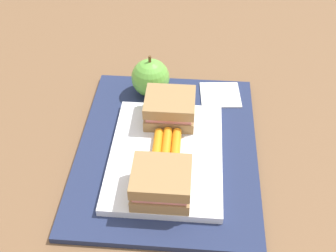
% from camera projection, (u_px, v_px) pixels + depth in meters
% --- Properties ---
extents(ground_plane, '(2.40, 2.40, 0.00)m').
position_uv_depth(ground_plane, '(167.00, 151.00, 0.69)').
color(ground_plane, brown).
extents(lunchbag_mat, '(0.36, 0.28, 0.01)m').
position_uv_depth(lunchbag_mat, '(167.00, 148.00, 0.69)').
color(lunchbag_mat, navy).
rests_on(lunchbag_mat, ground_plane).
extents(food_tray, '(0.23, 0.17, 0.01)m').
position_uv_depth(food_tray, '(166.00, 155.00, 0.66)').
color(food_tray, white).
rests_on(food_tray, lunchbag_mat).
extents(sandwich_half_left, '(0.07, 0.08, 0.04)m').
position_uv_depth(sandwich_half_left, '(161.00, 183.00, 0.58)').
color(sandwich_half_left, '#9E7A4C').
rests_on(sandwich_half_left, food_tray).
extents(sandwich_half_right, '(0.07, 0.08, 0.04)m').
position_uv_depth(sandwich_half_right, '(170.00, 108.00, 0.70)').
color(sandwich_half_right, '#9E7A4C').
rests_on(sandwich_half_right, food_tray).
extents(carrot_sticks_bundle, '(0.08, 0.04, 0.02)m').
position_uv_depth(carrot_sticks_bundle, '(166.00, 149.00, 0.65)').
color(carrot_sticks_bundle, orange).
rests_on(carrot_sticks_bundle, food_tray).
extents(apple, '(0.07, 0.07, 0.08)m').
position_uv_depth(apple, '(150.00, 78.00, 0.76)').
color(apple, '#66B742').
rests_on(apple, lunchbag_mat).
extents(paper_napkin, '(0.08, 0.08, 0.00)m').
position_uv_depth(paper_napkin, '(220.00, 95.00, 0.78)').
color(paper_napkin, white).
rests_on(paper_napkin, lunchbag_mat).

